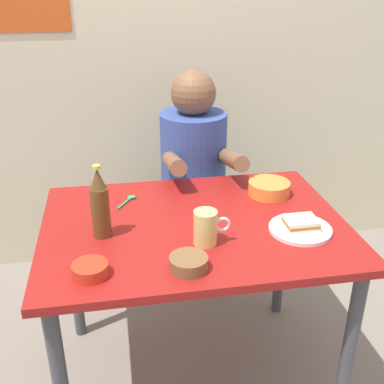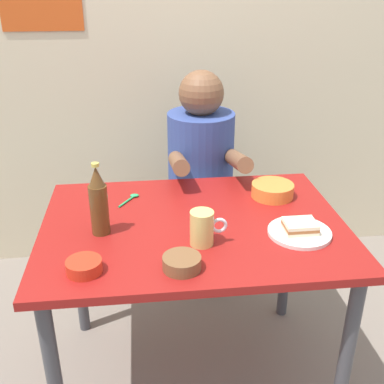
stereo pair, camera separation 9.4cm
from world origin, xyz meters
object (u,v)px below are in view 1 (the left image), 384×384
object	(u,v)px
person_seated	(194,155)
beer_bottle	(100,205)
plate_orange	(300,229)
condiment_bowl_brown	(189,262)
stool	(193,229)
beer_mug	(206,227)
sandwich	(301,223)
dining_table	(194,244)

from	to	relation	value
person_seated	beer_bottle	xyz separation A→B (m)	(-0.44, -0.65, 0.09)
plate_orange	condiment_bowl_brown	distance (m)	0.46
person_seated	stool	bearing A→B (deg)	90.00
stool	beer_mug	bearing A→B (deg)	-97.09
person_seated	plate_orange	distance (m)	0.78
condiment_bowl_brown	beer_bottle	bearing A→B (deg)	135.97
sandwich	dining_table	bearing A→B (deg)	160.67
person_seated	condiment_bowl_brown	world-z (taller)	person_seated
stool	condiment_bowl_brown	xyz separation A→B (m)	(-0.18, -0.92, 0.41)
person_seated	beer_mug	size ratio (longest dim) A/B	5.71
person_seated	sandwich	distance (m)	0.78
condiment_bowl_brown	beer_mug	bearing A→B (deg)	59.11
beer_mug	condiment_bowl_brown	xyz separation A→B (m)	(-0.08, -0.14, -0.04)
plate_orange	beer_mug	bearing A→B (deg)	-176.32
dining_table	person_seated	distance (m)	0.64
dining_table	sandwich	xyz separation A→B (m)	(0.36, -0.13, 0.13)
dining_table	beer_bottle	world-z (taller)	beer_bottle
plate_orange	beer_bottle	bearing A→B (deg)	172.43
beer_mug	condiment_bowl_brown	size ratio (longest dim) A/B	1.05
beer_bottle	plate_orange	bearing A→B (deg)	-7.57
beer_mug	beer_bottle	world-z (taller)	beer_bottle
dining_table	beer_mug	size ratio (longest dim) A/B	8.73
stool	condiment_bowl_brown	size ratio (longest dim) A/B	3.75
plate_orange	condiment_bowl_brown	xyz separation A→B (m)	(-0.43, -0.16, 0.02)
person_seated	sandwich	bearing A→B (deg)	-71.62
sandwich	beer_mug	distance (m)	0.35
beer_bottle	condiment_bowl_brown	xyz separation A→B (m)	(0.26, -0.25, -0.10)
beer_mug	dining_table	bearing A→B (deg)	94.94
sandwich	beer_bottle	bearing A→B (deg)	172.43
beer_bottle	person_seated	bearing A→B (deg)	56.07
person_seated	beer_bottle	size ratio (longest dim) A/B	2.75
sandwich	stool	bearing A→B (deg)	108.13
person_seated	beer_bottle	world-z (taller)	person_seated
person_seated	sandwich	world-z (taller)	person_seated
dining_table	sandwich	world-z (taller)	sandwich
sandwich	condiment_bowl_brown	bearing A→B (deg)	-159.42
dining_table	condiment_bowl_brown	distance (m)	0.32
dining_table	stool	xyz separation A→B (m)	(0.11, 0.63, -0.30)
person_seated	condiment_bowl_brown	xyz separation A→B (m)	(-0.18, -0.90, -0.00)
stool	beer_mug	xyz separation A→B (m)	(-0.10, -0.78, 0.45)
sandwich	condiment_bowl_brown	distance (m)	0.46
stool	condiment_bowl_brown	bearing A→B (deg)	-101.08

